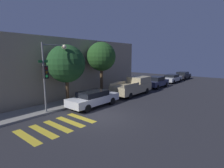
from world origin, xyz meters
TOP-DOWN VIEW (x-y plane):
  - ground_plane at (0.00, 0.00)m, footprint 60.00×60.00m
  - sidewalk at (0.00, 4.39)m, footprint 26.00×2.38m
  - building_row at (0.00, 8.98)m, footprint 26.00×6.00m
  - crosswalk at (-2.81, 0.80)m, footprint 4.13×2.60m
  - traffic_light_pole at (-1.57, 3.37)m, footprint 2.31×0.56m
  - sedan_near_corner at (1.49, 2.10)m, footprint 4.63×1.77m
  - pickup_truck at (7.56, 2.10)m, footprint 5.34×1.99m
  - sedan_middle at (13.13, 2.10)m, footprint 4.23×1.87m
  - sedan_far_end at (18.77, 2.10)m, footprint 4.40×1.78m
  - sedan_tail_of_row at (23.91, 2.10)m, footprint 4.26×1.79m
  - tree_near_corner at (0.64, 4.47)m, footprint 3.23×3.23m
  - tree_midblock at (5.02, 4.47)m, footprint 2.99×2.99m

SIDE VIEW (x-z plane):
  - ground_plane at x=0.00m, z-range 0.00..0.00m
  - crosswalk at x=-2.81m, z-range 0.00..0.00m
  - sidewalk at x=0.00m, z-range 0.00..0.14m
  - sedan_far_end at x=18.77m, z-range 0.05..1.35m
  - sedan_near_corner at x=1.49m, z-range 0.05..1.38m
  - sedan_tail_of_row at x=23.91m, z-range 0.04..1.39m
  - sedan_middle at x=13.13m, z-range 0.03..1.50m
  - pickup_truck at x=7.56m, z-range -0.01..1.84m
  - building_row at x=0.00m, z-range 0.00..5.86m
  - traffic_light_pole at x=-1.57m, z-range 0.84..5.93m
  - tree_near_corner at x=0.64m, z-range 0.93..6.06m
  - tree_midblock at x=5.02m, z-range 1.28..6.87m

